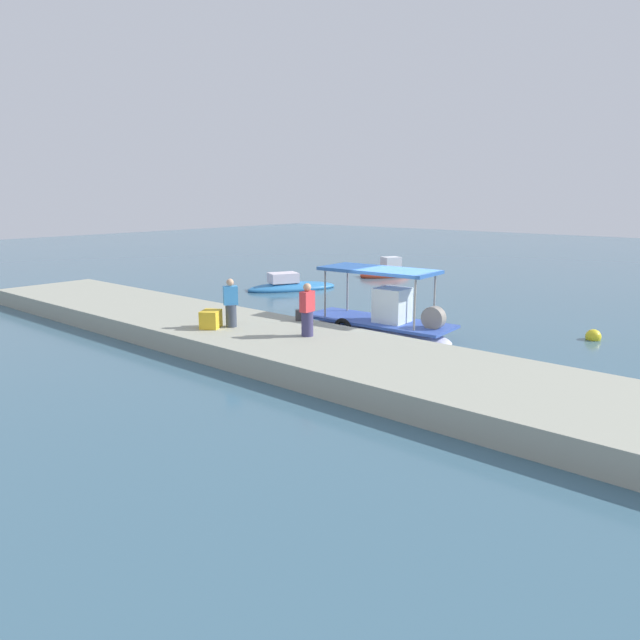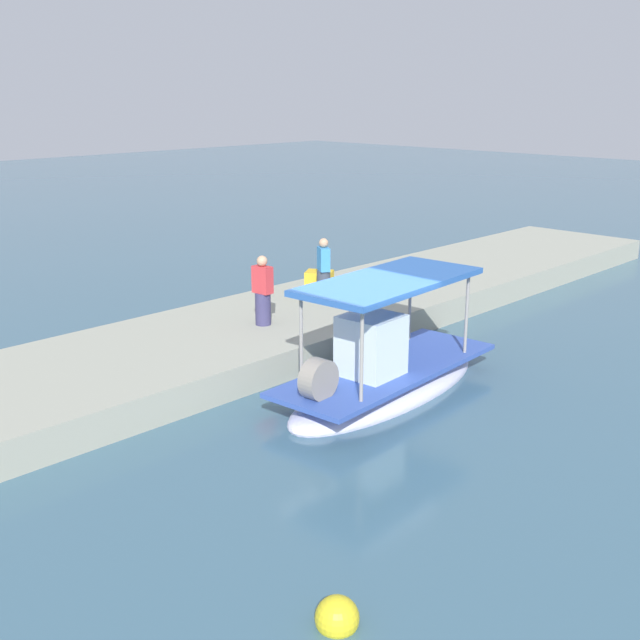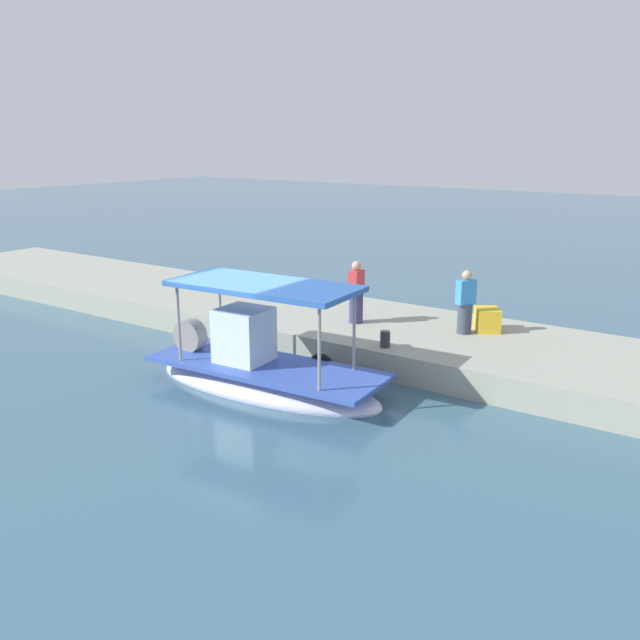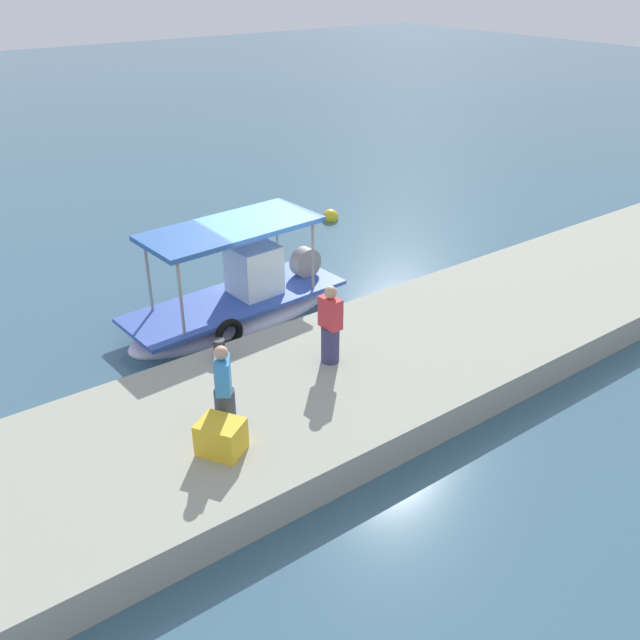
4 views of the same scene
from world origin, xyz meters
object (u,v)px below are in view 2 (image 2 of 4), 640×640
(main_fishing_boat, at_px, (384,375))
(cargo_crate, at_px, (319,282))
(fisherman_near_bollard, at_px, (324,271))
(marker_buoy, at_px, (337,618))
(mooring_bollard, at_px, (358,314))
(fisherman_by_crate, at_px, (263,294))

(main_fishing_boat, xyz_separation_m, cargo_crate, (-3.34, -5.13, 0.57))
(fisherman_near_bollard, distance_m, marker_buoy, 12.87)
(mooring_bollard, xyz_separation_m, cargo_crate, (-1.49, -2.75, 0.10))
(main_fishing_boat, bearing_deg, mooring_bollard, -127.85)
(fisherman_near_bollard, xyz_separation_m, cargo_crate, (-0.40, -0.55, -0.45))
(fisherman_by_crate, xyz_separation_m, marker_buoy, (6.30, 8.28, -1.35))
(mooring_bollard, bearing_deg, marker_buoy, 40.20)
(main_fishing_boat, xyz_separation_m, fisherman_near_bollard, (-2.94, -4.58, 1.02))
(mooring_bollard, relative_size, marker_buoy, 0.74)
(main_fishing_boat, height_order, mooring_bollard, main_fishing_boat)
(fisherman_by_crate, distance_m, cargo_crate, 3.49)
(fisherman_near_bollard, xyz_separation_m, marker_buoy, (9.12, 8.98, -1.32))
(main_fishing_boat, height_order, fisherman_near_bollard, main_fishing_boat)
(fisherman_by_crate, bearing_deg, marker_buoy, 52.76)
(fisherman_by_crate, height_order, mooring_bollard, fisherman_by_crate)
(mooring_bollard, bearing_deg, fisherman_near_bollard, -116.38)
(fisherman_near_bollard, xyz_separation_m, mooring_bollard, (1.09, 2.19, -0.55))
(fisherman_near_bollard, bearing_deg, main_fishing_boat, 57.28)
(mooring_bollard, xyz_separation_m, marker_buoy, (8.03, 6.79, -0.78))
(main_fishing_boat, bearing_deg, fisherman_by_crate, -91.73)
(mooring_bollard, bearing_deg, main_fishing_boat, 52.15)
(main_fishing_boat, distance_m, cargo_crate, 6.15)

